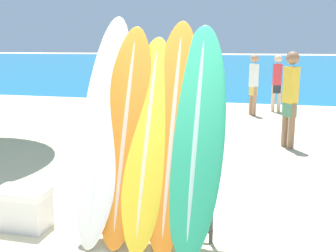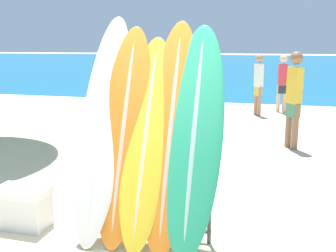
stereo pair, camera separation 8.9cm
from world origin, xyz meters
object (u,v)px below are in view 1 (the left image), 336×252
object	(u,v)px
cooler_box	(23,208)
person_near_water	(290,96)
surfboard_slot_0	(104,126)
surfboard_slot_1	(125,133)
surfboard_rack	(149,188)
person_mid_beach	(108,100)
surfboard_slot_4	(196,137)
surfboard_slot_2	(148,141)
surfboard_slot_3	(172,133)
person_far_left	(277,81)
person_far_right	(254,82)

from	to	relation	value
cooler_box	person_near_water	bearing A→B (deg)	55.20
surfboard_slot_0	surfboard_slot_1	size ratio (longest dim) A/B	1.05
surfboard_rack	surfboard_slot_0	world-z (taller)	surfboard_slot_0
person_mid_beach	surfboard_slot_4	bearing A→B (deg)	-85.43
surfboard_slot_0	person_near_water	world-z (taller)	surfboard_slot_0
surfboard_slot_1	surfboard_slot_2	distance (m)	0.24
surfboard_rack	cooler_box	xyz separation A→B (m)	(-1.34, -0.16, -0.29)
surfboard_slot_2	person_mid_beach	world-z (taller)	surfboard_slot_2
surfboard_slot_3	person_far_left	xyz separation A→B (m)	(1.16, 8.06, -0.19)
person_near_water	person_far_left	world-z (taller)	person_near_water
person_far_left	cooler_box	bearing A→B (deg)	-118.59
surfboard_slot_3	surfboard_slot_4	size ratio (longest dim) A/B	1.02
person_mid_beach	person_far_left	distance (m)	5.75
person_near_water	person_far_right	world-z (taller)	person_near_water
surfboard_slot_4	person_far_right	distance (m)	7.35
surfboard_slot_0	surfboard_slot_2	size ratio (longest dim) A/B	1.11
surfboard_slot_3	person_far_right	world-z (taller)	surfboard_slot_3
cooler_box	surfboard_rack	bearing A→B (deg)	6.68
surfboard_slot_3	person_near_water	size ratio (longest dim) A/B	1.21
cooler_box	surfboard_slot_0	bearing A→B (deg)	12.75
surfboard_rack	person_near_water	distance (m)	4.29
surfboard_rack	surfboard_slot_2	world-z (taller)	surfboard_slot_2
surfboard_rack	surfboard_slot_3	distance (m)	0.62
person_far_left	surfboard_slot_2	bearing A→B (deg)	-110.01
surfboard_slot_4	person_far_right	bearing A→B (deg)	87.70
surfboard_slot_0	surfboard_slot_3	xyz separation A→B (m)	(0.71, -0.01, -0.03)
surfboard_slot_2	surfboard_rack	bearing A→B (deg)	79.97
surfboard_slot_0	person_far_left	distance (m)	8.26
surfboard_slot_1	person_far_right	world-z (taller)	surfboard_slot_1
surfboard_slot_2	person_near_water	bearing A→B (deg)	68.95
surfboard_rack	surfboard_slot_3	world-z (taller)	surfboard_slot_3
surfboard_slot_3	cooler_box	bearing A→B (deg)	-173.29
person_mid_beach	person_far_left	world-z (taller)	person_far_left
person_far_left	person_far_right	bearing A→B (deg)	-141.24
person_near_water	surfboard_slot_3	bearing A→B (deg)	124.16
person_near_water	surfboard_slot_1	bearing A→B (deg)	118.29
surfboard_rack	person_near_water	bearing A→B (deg)	68.92
person_mid_beach	surfboard_slot_1	bearing A→B (deg)	-94.70
surfboard_rack	surfboard_slot_2	distance (m)	0.49
surfboard_slot_2	person_near_water	size ratio (longest dim) A/B	1.12
cooler_box	surfboard_slot_4	bearing A→B (deg)	5.36
surfboard_slot_1	surfboard_slot_2	bearing A→B (deg)	-5.41
surfboard_slot_3	person_far_right	xyz separation A→B (m)	(0.53, 7.33, -0.18)
person_near_water	cooler_box	world-z (taller)	person_near_water
surfboard_slot_2	person_far_left	bearing A→B (deg)	80.21
surfboard_rack	surfboard_slot_0	size ratio (longest dim) A/B	0.59
surfboard_slot_0	cooler_box	bearing A→B (deg)	-167.25
surfboard_slot_1	cooler_box	distance (m)	1.39
surfboard_slot_2	person_mid_beach	size ratio (longest dim) A/B	1.24
surfboard_slot_1	surfboard_slot_2	size ratio (longest dim) A/B	1.05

